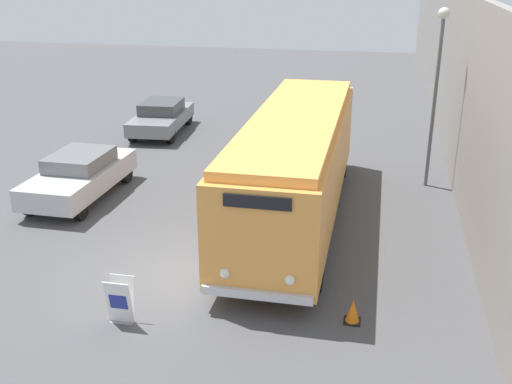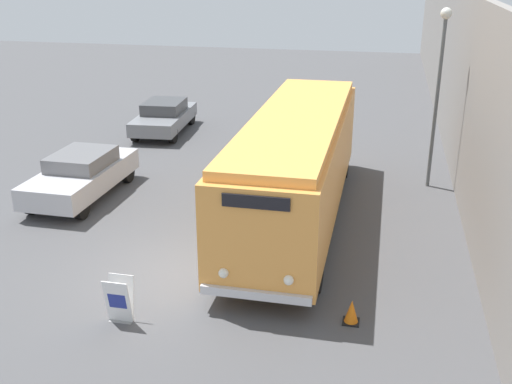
# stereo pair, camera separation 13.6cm
# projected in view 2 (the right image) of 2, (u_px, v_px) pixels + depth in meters

# --- Properties ---
(ground_plane) EXTENTS (80.00, 80.00, 0.00)m
(ground_plane) POSITION_uv_depth(u_px,v_px,m) (170.00, 276.00, 14.76)
(ground_plane) COLOR #4C4C4F
(building_wall_right) EXTENTS (0.30, 60.00, 6.23)m
(building_wall_right) POSITION_uv_depth(u_px,v_px,m) (463.00, 85.00, 21.23)
(building_wall_right) COLOR gray
(building_wall_right) RESTS_ON ground_plane
(vintage_bus) EXTENTS (2.57, 11.05, 3.21)m
(vintage_bus) POSITION_uv_depth(u_px,v_px,m) (296.00, 162.00, 17.35)
(vintage_bus) COLOR black
(vintage_bus) RESTS_ON ground_plane
(sign_board) EXTENTS (0.57, 0.39, 1.04)m
(sign_board) POSITION_uv_depth(u_px,v_px,m) (119.00, 300.00, 12.74)
(sign_board) COLOR gray
(sign_board) RESTS_ON ground_plane
(streetlamp) EXTENTS (0.36, 0.36, 5.90)m
(streetlamp) POSITION_uv_depth(u_px,v_px,m) (440.00, 73.00, 19.21)
(streetlamp) COLOR #595E60
(streetlamp) RESTS_ON ground_plane
(parked_car_near) EXTENTS (2.00, 4.71, 1.49)m
(parked_car_near) POSITION_uv_depth(u_px,v_px,m) (82.00, 174.00, 19.41)
(parked_car_near) COLOR black
(parked_car_near) RESTS_ON ground_plane
(parked_car_mid) EXTENTS (2.24, 4.66, 1.41)m
(parked_car_mid) POSITION_uv_depth(u_px,v_px,m) (164.00, 116.00, 26.74)
(parked_car_mid) COLOR black
(parked_car_mid) RESTS_ON ground_plane
(traffic_cone) EXTENTS (0.36, 0.36, 0.54)m
(traffic_cone) POSITION_uv_depth(u_px,v_px,m) (352.00, 312.00, 12.76)
(traffic_cone) COLOR black
(traffic_cone) RESTS_ON ground_plane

